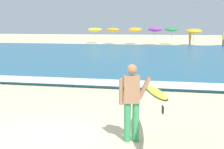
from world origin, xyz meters
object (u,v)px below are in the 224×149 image
beach_umbrella_3 (155,29)px  beach_umbrella_4 (172,29)px  beachgoer_near_row_mid (190,39)px  surfer_with_board (144,96)px  beachgoer_near_row_left (223,40)px  beach_umbrella_0 (95,30)px  beach_umbrella_5 (194,31)px  beach_umbrella_1 (113,30)px  beach_umbrella_2 (135,30)px

beach_umbrella_3 → beach_umbrella_4: bearing=44.8°
beachgoer_near_row_mid → beach_umbrella_3: bearing=-178.5°
surfer_with_board → beach_umbrella_4: (-0.98, 37.06, 0.94)m
beachgoer_near_row_left → beach_umbrella_0: bearing=167.3°
beach_umbrella_3 → beach_umbrella_5: (4.77, 0.49, -0.19)m
beach_umbrella_0 → beach_umbrella_3: size_ratio=0.95×
beach_umbrella_1 → beach_umbrella_3: (5.74, -1.19, 0.09)m
beach_umbrella_4 → beachgoer_near_row_left: beach_umbrella_4 is taller
beach_umbrella_2 → beachgoer_near_row_left: beach_umbrella_2 is taller
beachgoer_near_row_mid → beach_umbrella_0: bearing=168.9°
beach_umbrella_2 → beachgoer_near_row_left: 11.45m
surfer_with_board → beachgoer_near_row_mid: surfer_with_board is taller
beach_umbrella_3 → surfer_with_board: bearing=-85.2°
surfer_with_board → beach_umbrella_3: bearing=94.8°
beach_umbrella_5 → beach_umbrella_3: bearing=-174.2°
beach_umbrella_0 → beachgoer_near_row_mid: beach_umbrella_0 is taller
beach_umbrella_2 → beach_umbrella_3: 3.34m
beach_umbrella_3 → beach_umbrella_5: size_ratio=1.05×
beach_umbrella_2 → beach_umbrella_3: (2.85, -1.74, 0.05)m
surfer_with_board → beach_umbrella_2: bearing=98.9°
beach_umbrella_4 → beachgoer_near_row_mid: 3.21m
beach_umbrella_0 → beach_umbrella_5: size_ratio=1.00×
beach_umbrella_1 → beachgoer_near_row_left: bearing=-9.6°
beach_umbrella_1 → beach_umbrella_2: (2.89, 0.55, 0.04)m
beach_umbrella_4 → beachgoer_near_row_mid: size_ratio=1.44×
surfer_with_board → beach_umbrella_3: beach_umbrella_3 is taller
beach_umbrella_1 → beach_umbrella_3: 5.86m
beachgoer_near_row_left → beach_umbrella_1: bearing=170.4°
beach_umbrella_1 → surfer_with_board: bearing=-76.5°
surfer_with_board → beachgoer_near_row_left: surfer_with_board is taller
beach_umbrella_2 → beach_umbrella_4: bearing=2.6°
beach_umbrella_0 → beach_umbrella_1: bearing=-26.7°
surfer_with_board → beach_umbrella_4: bearing=91.5°
beach_umbrella_3 → beachgoer_near_row_mid: beach_umbrella_3 is taller
surfer_with_board → beach_umbrella_0: bearing=107.1°
beach_umbrella_4 → beach_umbrella_0: bearing=176.3°
surfer_with_board → beach_umbrella_0: size_ratio=1.35×
beach_umbrella_4 → beach_umbrella_5: bearing=-27.7°
beach_umbrella_5 → beachgoer_near_row_left: beach_umbrella_5 is taller
beach_umbrella_3 → beachgoer_near_row_left: beach_umbrella_3 is taller
surfer_with_board → beachgoer_near_row_left: (5.23, 33.95, -0.19)m
surfer_with_board → beach_umbrella_2: beach_umbrella_2 is taller
beach_umbrella_4 → beach_umbrella_5: 3.17m
beach_umbrella_1 → beach_umbrella_4: size_ratio=0.98×
beach_umbrella_0 → beachgoer_near_row_left: size_ratio=1.37×
beach_umbrella_0 → beach_umbrella_4: beach_umbrella_4 is taller
beach_umbrella_0 → beach_umbrella_5: 13.59m
surfer_with_board → beach_umbrella_3: (-2.95, 35.11, 0.96)m
surfer_with_board → beach_umbrella_2: size_ratio=1.28×
beach_umbrella_3 → beach_umbrella_4: size_ratio=1.01×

